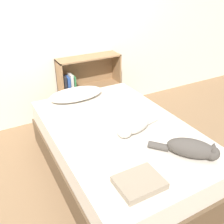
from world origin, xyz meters
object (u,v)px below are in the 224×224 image
pillow (76,94)px  cat_dark (192,149)px  cat_light (134,126)px  bed (119,150)px  bookshelf (87,85)px

pillow → cat_dark: 1.51m
pillow → cat_light: bearing=-78.0°
bed → bookshelf: 1.37m
bed → bookshelf: (0.24, 1.33, 0.18)m
cat_light → cat_dark: size_ratio=1.07×
cat_light → cat_dark: cat_light is taller
bed → cat_light: cat_light is taller
bookshelf → cat_light: bearing=-96.3°
cat_dark → bookshelf: 1.99m
pillow → cat_light: size_ratio=1.25×
cat_dark → pillow: bearing=154.9°
pillow → bookshelf: size_ratio=0.73×
pillow → cat_light: 0.95m
pillow → cat_light: (0.20, -0.93, 0.01)m
bed → cat_dark: 0.79m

